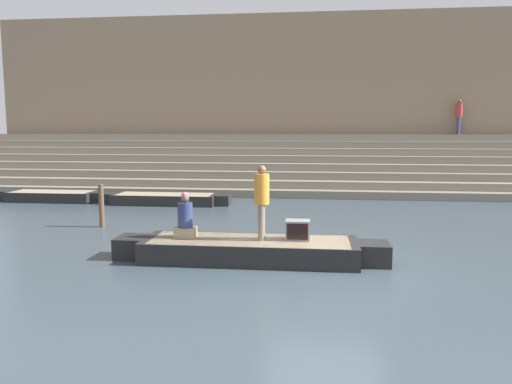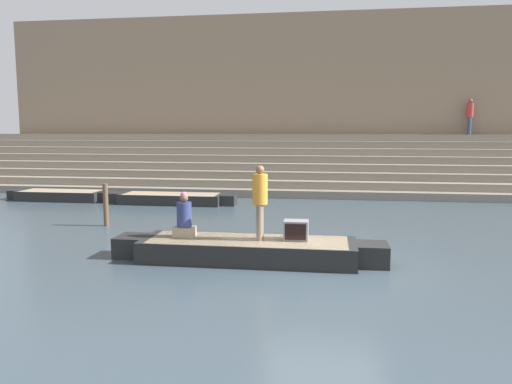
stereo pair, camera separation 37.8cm
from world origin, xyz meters
The scene contains 11 objects.
ground_plane centered at (0.00, 0.00, 0.00)m, with size 120.00×120.00×0.00m, color #3D4C56.
ghat_steps centered at (0.00, 13.44, 0.92)m, with size 36.00×5.37×2.60m.
back_wall centered at (0.00, 15.94, 4.30)m, with size 34.20×1.28×8.66m.
rowboat_main centered at (-1.67, 0.11, 0.25)m, with size 6.00×1.56×0.47m.
person_standing centered at (-1.41, 0.15, 1.40)m, with size 0.33×0.33×1.63m.
person_rowing centered at (-3.12, 0.17, 0.87)m, with size 0.46×0.36×1.02m.
tv_set centered at (-0.63, 0.24, 0.68)m, with size 0.53×0.42×0.43m.
moored_boat_shore centered at (-5.95, 7.91, 0.21)m, with size 5.05×1.27×0.39m.
moored_boat_distant centered at (-10.66, 8.19, 0.21)m, with size 4.39×1.27×0.39m.
mooring_post centered at (-6.48, 3.35, 0.63)m, with size 0.15×0.15×1.26m, color brown.
person_on_steps centered at (6.68, 15.01, 3.58)m, with size 0.32×0.32×1.70m.
Camera 1 is at (-0.30, -10.49, 2.87)m, focal length 35.00 mm.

